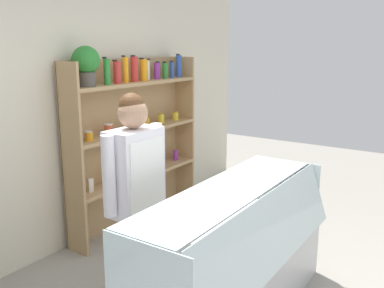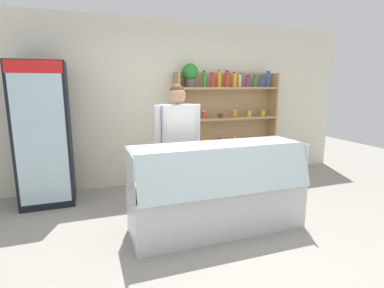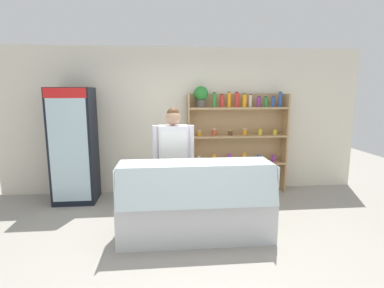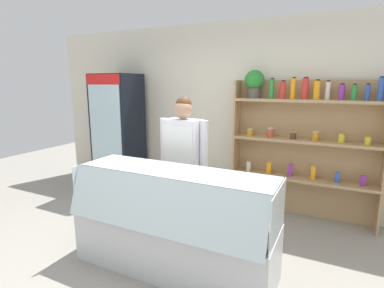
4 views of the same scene
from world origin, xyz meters
name	(u,v)px [view 2 (image 2 of 4)]	position (x,y,z in m)	size (l,w,h in m)	color
ground_plane	(219,233)	(0.00, 0.00, 0.00)	(12.00, 12.00, 0.00)	gray
back_wall	(169,103)	(0.00, 2.11, 1.35)	(6.80, 0.10, 2.70)	silver
drinks_fridge	(44,135)	(-1.91, 1.64, 0.98)	(0.70, 0.61, 1.97)	black
shelving_unit	(223,116)	(0.92, 1.91, 1.12)	(1.87, 0.29, 2.00)	tan
deli_display_case	(217,203)	(0.01, 0.10, 0.31)	(1.99, 0.71, 1.01)	silver
shop_clerk	(178,137)	(-0.24, 0.81, 0.99)	(0.62, 0.25, 1.67)	#4C4233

